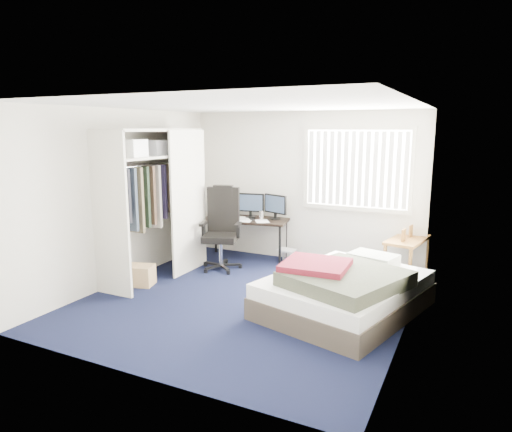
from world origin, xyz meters
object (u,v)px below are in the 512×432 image
object	(u,v)px
desk	(247,216)
office_chair	(222,237)
nightstand	(407,243)
bed	(344,290)

from	to	relation	value
desk	office_chair	distance (m)	0.69
nightstand	bed	world-z (taller)	nightstand
desk	bed	world-z (taller)	desk
office_chair	nightstand	distance (m)	2.86
nightstand	bed	xyz separation A→B (m)	(-0.50, -1.67, -0.26)
office_chair	desk	bearing A→B (deg)	79.36
desk	nightstand	world-z (taller)	desk
desk	office_chair	xyz separation A→B (m)	(-0.12, -0.64, -0.24)
bed	nightstand	bearing A→B (deg)	73.41
nightstand	bed	bearing A→B (deg)	-106.59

